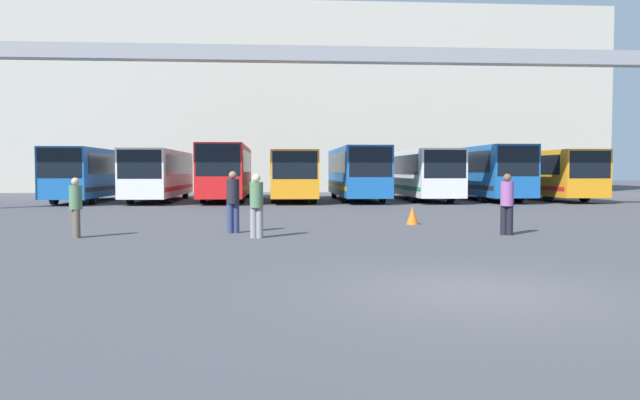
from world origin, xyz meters
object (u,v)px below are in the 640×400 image
Objects in this scene: bus_slot_2 at (227,169)px; bus_slot_6 at (482,170)px; bus_slot_1 at (160,172)px; pedestrian_mid_left at (76,206)px; bus_slot_0 at (89,172)px; pedestrian_near_left at (257,204)px; bus_slot_3 at (292,173)px; bus_slot_4 at (356,170)px; pedestrian_near_center at (507,202)px; pedestrian_mid_right at (233,200)px; bus_slot_5 at (418,172)px; traffic_cone at (412,215)px; bus_slot_7 at (542,172)px.

bus_slot_2 reaches higher than bus_slot_6.
bus_slot_1 is 6.91× the size of pedestrian_mid_left.
pedestrian_near_left is at bearing -63.02° from bus_slot_0.
bus_slot_6 is (12.10, 0.84, 0.18)m from bus_slot_3.
bus_slot_3 is 0.86× the size of bus_slot_4.
pedestrian_near_center is at bearing -74.55° from bus_slot_3.
pedestrian_mid_right reaches higher than pedestrian_near_center.
bus_slot_5 is (12.10, 0.02, -0.16)m from bus_slot_2.
traffic_cone is (-8.41, -17.51, -1.59)m from bus_slot_6.
bus_slot_2 is at bearing 6.48° from bus_slot_1.
bus_slot_0 reaches higher than pedestrian_mid_right.
bus_slot_6 is (8.06, 0.01, 0.04)m from bus_slot_4.
bus_slot_1 is 21.04m from pedestrian_mid_left.
bus_slot_7 is 31.20m from pedestrian_mid_left.
bus_slot_3 is at bearing 102.47° from traffic_cone.
bus_slot_3 is 15.82× the size of traffic_cone.
bus_slot_0 is at bearing -169.91° from bus_slot_1.
bus_slot_4 is at bearing 124.96° from pedestrian_near_center.
bus_slot_3 is 19.33m from pedestrian_mid_right.
bus_slot_4 is at bearing 120.52° from pedestrian_mid_left.
pedestrian_mid_right is (-10.38, -20.41, -0.79)m from bus_slot_5.
bus_slot_3 is at bearing -0.21° from bus_slot_0.
pedestrian_mid_right is (5.75, -19.94, -0.78)m from bus_slot_1.
bus_slot_5 is at bearing -131.17° from pedestrian_mid_right.
bus_slot_4 is at bearing -2.81° from bus_slot_2.
bus_slot_4 is at bearing -179.90° from bus_slot_6.
bus_slot_6 reaches higher than bus_slot_5.
bus_slot_5 is 7.47× the size of pedestrian_mid_left.
bus_slot_7 is at bearing 4.20° from bus_slot_3.
bus_slot_0 is 20.19m from bus_slot_5.
pedestrian_near_left is at bearing -113.80° from bus_slot_5.
bus_slot_7 is (24.19, 0.42, 0.00)m from bus_slot_1.
bus_slot_2 is 7.01× the size of pedestrian_near_center.
bus_slot_3 reaches higher than pedestrian_near_center.
bus_slot_6 is at bearing 0.10° from bus_slot_4.
bus_slot_4 reaches higher than pedestrian_near_left.
bus_slot_3 is 4.12m from bus_slot_4.
pedestrian_mid_right is at bearing -107.61° from bus_slot_4.
pedestrian_mid_left is (-18.67, -21.05, -1.02)m from bus_slot_6.
pedestrian_near_center is (-10.50, -21.54, -0.82)m from bus_slot_7.
traffic_cone is at bearing 148.41° from pedestrian_near_center.
bus_slot_5 is 4.05m from bus_slot_6.
pedestrian_mid_right is at bearing 70.89° from pedestrian_mid_left.
bus_slot_2 is 1.07× the size of bus_slot_4.
bus_slot_7 is (12.10, 0.36, -0.10)m from bus_slot_4.
bus_slot_6 is at bearing 3.97° from bus_slot_3.
bus_slot_6 is at bearing -113.92° from pedestrian_near_left.
bus_slot_1 is 8.10m from bus_slot_3.
bus_slot_2 reaches higher than bus_slot_1.
pedestrian_near_center is at bearing -57.05° from bus_slot_1.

